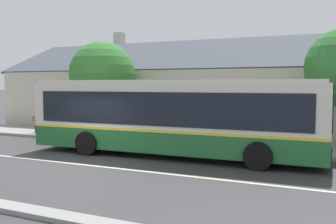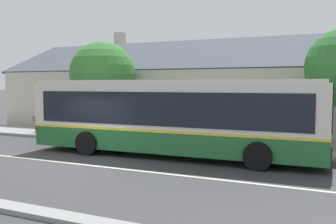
% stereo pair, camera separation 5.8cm
% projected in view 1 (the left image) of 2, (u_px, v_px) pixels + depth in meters
% --- Properties ---
extents(ground_plane, '(300.00, 300.00, 0.00)m').
position_uv_depth(ground_plane, '(75.00, 164.00, 13.91)').
color(ground_plane, '#38383A').
extents(sidewalk_far, '(60.00, 3.00, 0.15)m').
position_uv_depth(sidewalk_far, '(149.00, 140.00, 19.34)').
color(sidewalk_far, gray).
rests_on(sidewalk_far, ground).
extents(lane_divider_stripe, '(60.00, 0.16, 0.01)m').
position_uv_depth(lane_divider_stripe, '(75.00, 164.00, 13.91)').
color(lane_divider_stripe, beige).
rests_on(lane_divider_stripe, ground).
extents(community_building, '(25.06, 11.08, 7.07)m').
position_uv_depth(community_building, '(192.00, 97.00, 26.62)').
color(community_building, beige).
rests_on(community_building, ground).
extents(transit_bus, '(12.17, 2.99, 3.13)m').
position_uv_depth(transit_bus, '(172.00, 115.00, 15.30)').
color(transit_bus, '#236633').
rests_on(transit_bus, ground).
extents(bench_by_building, '(1.79, 0.51, 0.94)m').
position_uv_depth(bench_by_building, '(47.00, 126.00, 21.33)').
color(bench_by_building, brown).
rests_on(bench_by_building, sidewalk_far).
extents(street_tree_secondary, '(3.75, 3.75, 5.40)m').
position_uv_depth(street_tree_secondary, '(101.00, 76.00, 21.40)').
color(street_tree_secondary, '#4C3828').
rests_on(street_tree_secondary, ground).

